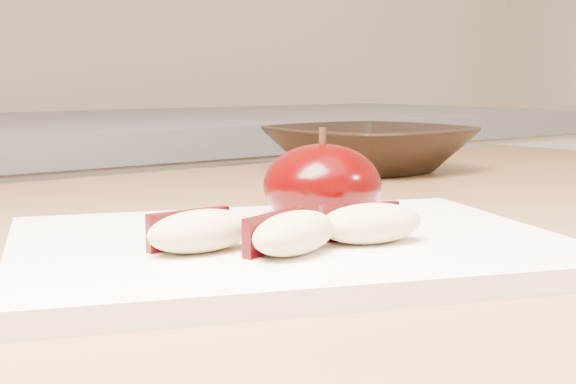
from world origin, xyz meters
TOP-DOWN VIEW (x-y plane):
  - cutting_board at (0.08, 0.40)m, footprint 0.36×0.31m
  - apple_half at (0.14, 0.45)m, footprint 0.09×0.09m
  - apple_wedge_a at (0.02, 0.40)m, footprint 0.06×0.03m
  - apple_wedge_b at (0.05, 0.37)m, footprint 0.06×0.04m
  - apple_wedge_c at (0.10, 0.36)m, footprint 0.06×0.04m
  - bowl at (0.41, 0.68)m, footprint 0.20×0.20m

SIDE VIEW (x-z plane):
  - cutting_board at x=0.08m, z-range 0.90..0.91m
  - apple_wedge_a at x=0.02m, z-range 0.91..0.93m
  - apple_wedge_b at x=0.05m, z-range 0.91..0.93m
  - apple_wedge_c at x=0.10m, z-range 0.91..0.93m
  - bowl at x=0.41m, z-range 0.90..0.95m
  - apple_half at x=0.14m, z-range 0.90..0.96m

